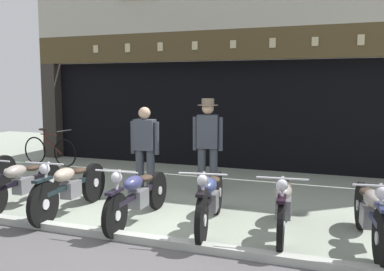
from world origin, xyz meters
TOP-DOWN VIEW (x-y plane):
  - shop_facade at (0.00, 6.99)m, footprint 11.20×4.42m
  - motorcycle_left at (-2.47, 0.87)m, footprint 0.62×1.99m
  - motorcycle_center_left at (-1.48, 0.82)m, footprint 0.62×2.09m
  - motorcycle_center at (-0.28, 0.81)m, footprint 0.62×2.05m
  - motorcycle_center_right at (0.81, 0.93)m, footprint 0.62×2.08m
  - motorcycle_right at (1.82, 1.00)m, footprint 0.62×1.95m
  - motorcycle_far_right at (2.89, 0.97)m, footprint 0.62×1.99m
  - salesman_left at (-0.93, 2.35)m, footprint 0.56×0.26m
  - shopkeeper_center at (0.15, 2.77)m, footprint 0.55×0.37m
  - advert_board_near at (-2.75, 5.40)m, footprint 0.64×0.03m
  - advert_board_far at (-3.99, 5.40)m, footprint 0.81×0.03m
  - leaning_bicycle at (-4.52, 4.10)m, footprint 1.71×0.50m

SIDE VIEW (x-z plane):
  - leaning_bicycle at x=-4.52m, z-range -0.10..0.85m
  - motorcycle_left at x=-2.47m, z-range -0.04..0.86m
  - motorcycle_center at x=-0.28m, z-range -0.04..0.86m
  - motorcycle_right at x=1.82m, z-range -0.03..0.89m
  - motorcycle_far_right at x=2.89m, z-range -0.03..0.90m
  - motorcycle_center_right at x=0.81m, z-range -0.03..0.90m
  - motorcycle_center_left at x=-1.48m, z-range -0.03..0.90m
  - salesman_left at x=-0.93m, z-range 0.09..1.71m
  - shopkeeper_center at x=0.15m, z-range 0.11..1.89m
  - advert_board_far at x=-3.99m, z-range 1.16..2.07m
  - advert_board_near at x=-2.75m, z-range 1.24..2.13m
  - shop_facade at x=0.00m, z-range -1.57..5.13m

